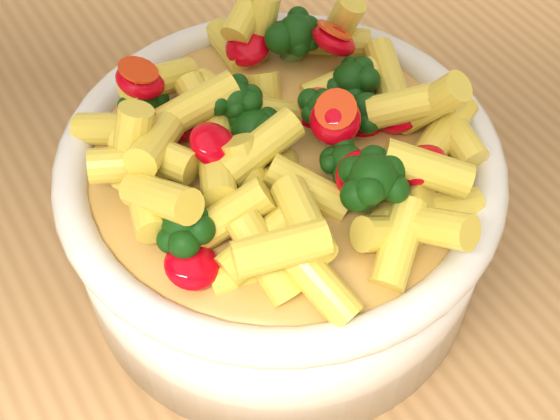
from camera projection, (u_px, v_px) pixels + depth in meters
table at (291, 344)px, 0.58m from camera, size 1.20×0.80×0.90m
serving_bowl at (280, 209)px, 0.46m from camera, size 0.25×0.25×0.11m
pasta_salad at (280, 131)px, 0.41m from camera, size 0.20×0.20×0.04m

